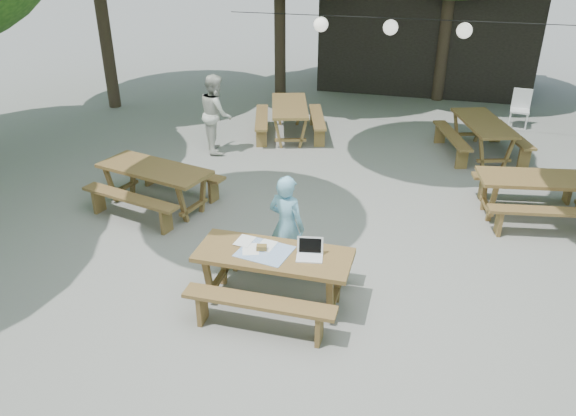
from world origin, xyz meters
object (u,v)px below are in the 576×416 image
(woman, at_px, (287,226))
(picnic_table_nw, at_px, (156,186))
(main_picnic_table, at_px, (274,277))
(plastic_chair, at_px, (519,116))
(second_person, at_px, (216,114))

(woman, bearing_deg, picnic_table_nw, -10.47)
(picnic_table_nw, xyz_separation_m, woman, (2.76, -1.43, 0.37))
(picnic_table_nw, bearing_deg, main_picnic_table, -23.74)
(main_picnic_table, bearing_deg, picnic_table_nw, 142.36)
(woman, distance_m, plastic_chair, 8.65)
(picnic_table_nw, relative_size, woman, 1.47)
(picnic_table_nw, xyz_separation_m, second_person, (0.02, 2.85, 0.45))
(main_picnic_table, relative_size, woman, 1.32)
(main_picnic_table, height_order, woman, woman)
(main_picnic_table, relative_size, second_person, 1.19)
(main_picnic_table, height_order, plastic_chair, plastic_chair)
(woman, bearing_deg, plastic_chair, -99.26)
(second_person, xyz_separation_m, plastic_chair, (6.55, 3.46, -0.58))
(woman, xyz_separation_m, second_person, (-2.74, 4.28, 0.08))
(second_person, bearing_deg, plastic_chair, -90.34)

